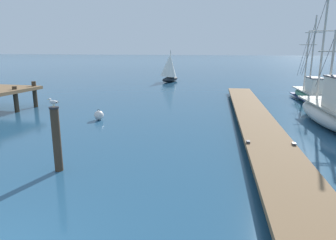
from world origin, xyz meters
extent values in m
cube|color=brown|center=(5.23, 12.73, 0.37)|extent=(3.93, 23.09, 0.16)
cylinder|color=#3D3023|center=(5.87, 5.86, 0.15)|extent=(0.36, 0.36, 0.29)
cylinder|color=#3D3023|center=(5.44, 10.44, 0.15)|extent=(0.36, 0.36, 0.29)
cylinder|color=#3D3023|center=(5.02, 15.02, 0.15)|extent=(0.36, 0.36, 0.29)
cylinder|color=#3D3023|center=(4.59, 19.61, 0.15)|extent=(0.36, 0.36, 0.29)
cylinder|color=#3D3023|center=(4.16, 24.19, 0.15)|extent=(0.36, 0.36, 0.29)
cube|color=#333338|center=(4.86, 8.07, 0.49)|extent=(0.14, 0.21, 0.08)
cube|color=#333338|center=(6.45, 8.22, 0.49)|extent=(0.14, 0.21, 0.08)
ellipsoid|color=silver|center=(8.84, 13.60, 0.54)|extent=(2.41, 6.83, 1.08)
cube|color=#B2AD9E|center=(8.84, 13.60, 1.04)|extent=(2.13, 6.14, 0.08)
cylinder|color=#B2ADA3|center=(8.80, 13.94, 2.90)|extent=(0.11, 0.11, 3.65)
cylinder|color=#B2ADA3|center=(8.80, 13.94, 3.70)|extent=(1.43, 0.24, 0.06)
cylinder|color=#333338|center=(8.67, 14.91, 3.08)|extent=(0.26, 1.89, 2.71)
cylinder|color=#B2ADA3|center=(8.61, 15.43, 4.05)|extent=(0.11, 0.11, 5.95)
cylinder|color=#B2ADA3|center=(8.61, 15.43, 4.76)|extent=(1.43, 0.24, 0.06)
cylinder|color=#333338|center=(8.41, 17.02, 4.35)|extent=(0.41, 3.07, 4.40)
ellipsoid|color=#337556|center=(9.37, 21.38, 0.40)|extent=(2.01, 6.09, 0.80)
cube|color=#B2AD9E|center=(9.37, 21.38, 0.76)|extent=(1.78, 5.48, 0.08)
cube|color=#19234C|center=(9.37, 21.38, 0.22)|extent=(2.02, 5.98, 0.08)
cube|color=silver|center=(9.46, 20.49, 1.30)|extent=(0.97, 1.77, 1.01)
cube|color=#3D3D42|center=(9.46, 20.49, 1.83)|extent=(1.05, 1.91, 0.06)
cylinder|color=#B2ADA3|center=(9.34, 21.68, 3.48)|extent=(0.11, 0.11, 5.37)
cylinder|color=#B2ADA3|center=(9.34, 21.68, 4.98)|extent=(1.31, 0.18, 0.06)
cylinder|color=#333338|center=(9.21, 23.12, 3.75)|extent=(0.29, 2.78, 3.97)
cylinder|color=#B2ADA3|center=(9.22, 23.02, 2.99)|extent=(0.11, 0.11, 4.39)
cylinder|color=#B2ADA3|center=(9.22, 23.02, 4.14)|extent=(1.31, 0.18, 0.06)
cylinder|color=#333338|center=(9.11, 24.20, 3.21)|extent=(0.24, 2.28, 3.25)
cylinder|color=#3D3023|center=(-8.97, 14.29, 0.86)|extent=(0.28, 0.28, 1.73)
cylinder|color=#3D3023|center=(-9.00, 12.56, 0.80)|extent=(0.28, 0.28, 1.60)
cylinder|color=#3D3023|center=(-1.02, 5.03, 1.04)|extent=(0.26, 0.26, 2.09)
cylinder|color=#28282D|center=(-1.02, 5.03, 2.06)|extent=(0.30, 0.30, 0.06)
cylinder|color=gold|center=(-1.03, 5.01, 2.12)|extent=(0.01, 0.01, 0.07)
cylinder|color=gold|center=(-1.02, 5.06, 2.12)|extent=(0.01, 0.01, 0.07)
ellipsoid|color=white|center=(-1.02, 5.03, 2.23)|extent=(0.28, 0.13, 0.13)
ellipsoid|color=silver|center=(-1.01, 4.98, 2.24)|extent=(0.24, 0.03, 0.09)
ellipsoid|color=#383838|center=(-0.90, 4.98, 2.23)|extent=(0.07, 0.03, 0.04)
ellipsoid|color=silver|center=(-1.00, 5.09, 2.24)|extent=(0.24, 0.03, 0.09)
ellipsoid|color=#383838|center=(-0.89, 5.08, 2.23)|extent=(0.07, 0.03, 0.04)
cone|color=white|center=(-0.87, 5.03, 2.23)|extent=(0.08, 0.07, 0.07)
sphere|color=white|center=(-1.14, 5.03, 2.31)|extent=(0.08, 0.08, 0.08)
cone|color=gold|center=(-1.19, 5.03, 2.31)|extent=(0.05, 0.02, 0.02)
sphere|color=silver|center=(-3.06, 11.83, 0.26)|extent=(0.52, 0.52, 0.52)
torus|color=black|center=(-3.06, 11.83, 0.52)|extent=(0.14, 0.02, 0.14)
ellipsoid|color=black|center=(-4.06, 32.28, 0.30)|extent=(1.75, 3.90, 0.60)
cylinder|color=#B2ADA3|center=(-4.04, 32.38, 2.12)|extent=(0.08, 0.08, 3.05)
cone|color=silver|center=(-4.10, 32.04, 1.97)|extent=(2.44, 2.23, 2.77)
camera|label=1|loc=(4.61, -2.90, 3.81)|focal=32.20mm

